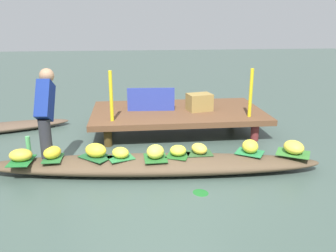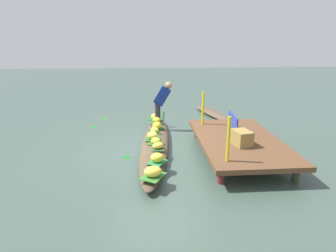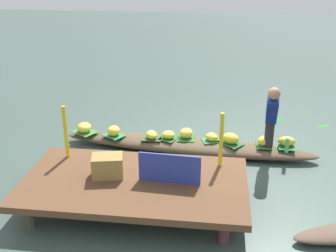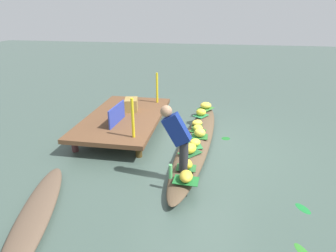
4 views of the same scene
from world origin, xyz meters
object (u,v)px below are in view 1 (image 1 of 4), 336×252
banana_bunch_7 (21,155)px  market_banner (151,99)px  banana_bunch_0 (155,152)px  produce_crate (199,102)px  banana_bunch_3 (52,152)px  banana_bunch_4 (250,146)px  vendor_boat (153,164)px  banana_bunch_5 (294,147)px  water_bottle (28,145)px  banana_bunch_2 (199,149)px  banana_bunch_1 (96,150)px  vendor_person (45,108)px  banana_bunch_6 (121,153)px  banana_bunch_8 (178,151)px

banana_bunch_7 → market_banner: bearing=44.5°
banana_bunch_0 → produce_crate: bearing=62.4°
banana_bunch_3 → banana_bunch_7: 0.40m
banana_bunch_4 → banana_bunch_7: 3.15m
vendor_boat → market_banner: (0.10, 1.87, 0.51)m
banana_bunch_5 → water_bottle: (-3.72, 0.41, 0.03)m
banana_bunch_3 → banana_bunch_4: bearing=-1.8°
banana_bunch_2 → market_banner: (-0.56, 1.83, 0.31)m
banana_bunch_7 → banana_bunch_3: bearing=6.1°
banana_bunch_1 → banana_bunch_7: banana_bunch_1 is taller
vendor_person → banana_bunch_7: bearing=-148.4°
vendor_boat → banana_bunch_5: banana_bunch_5 is taller
banana_bunch_2 → banana_bunch_7: 2.42m
banana_bunch_1 → banana_bunch_7: (-0.99, -0.03, -0.01)m
banana_bunch_3 → banana_bunch_4: (2.75, -0.09, 0.01)m
vendor_boat → water_bottle: size_ratio=18.22×
banana_bunch_6 → vendor_person: size_ratio=0.20×
banana_bunch_0 → water_bottle: size_ratio=1.00×
banana_bunch_3 → banana_bunch_5: banana_bunch_5 is taller
banana_bunch_7 → produce_crate: (2.77, 1.76, 0.24)m
vendor_boat → produce_crate: produce_crate is taller
water_bottle → market_banner: (1.83, 1.57, 0.26)m
water_bottle → produce_crate: produce_crate is taller
banana_bunch_0 → banana_bunch_8: banana_bunch_0 is taller
banana_bunch_8 → market_banner: (-0.25, 1.88, 0.31)m
banana_bunch_1 → banana_bunch_8: bearing=-3.8°
banana_bunch_0 → water_bottle: 1.80m
market_banner → produce_crate: (0.91, -0.07, -0.06)m
vendor_boat → banana_bunch_0: banana_bunch_0 is taller
banana_bunch_2 → produce_crate: (0.35, 1.76, 0.25)m
banana_bunch_6 → vendor_person: (-0.99, 0.25, 0.60)m
banana_bunch_8 → vendor_person: vendor_person is taller
produce_crate → market_banner: bearing=175.5°
banana_bunch_4 → banana_bunch_7: size_ratio=0.88×
banana_bunch_3 → banana_bunch_7: (-0.40, -0.04, -0.00)m
banana_bunch_3 → banana_bunch_2: bearing=-1.1°
water_bottle → market_banner: 2.43m
banana_bunch_7 → vendor_person: size_ratio=0.25×
banana_bunch_6 → banana_bunch_7: bearing=178.2°
vendor_boat → water_bottle: 1.78m
banana_bunch_0 → market_banner: 1.96m
banana_bunch_8 → water_bottle: size_ratio=0.88×
banana_bunch_0 → banana_bunch_5: size_ratio=0.81×
banana_bunch_1 → produce_crate: size_ratio=0.69×
banana_bunch_2 → vendor_boat: bearing=-176.4°
banana_bunch_0 → banana_bunch_2: bearing=9.5°
vendor_boat → banana_bunch_3: (-1.37, 0.08, 0.21)m
banana_bunch_2 → banana_bunch_5: banana_bunch_5 is taller
water_bottle → produce_crate: size_ratio=0.58×
vendor_boat → vendor_person: vendor_person is taller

